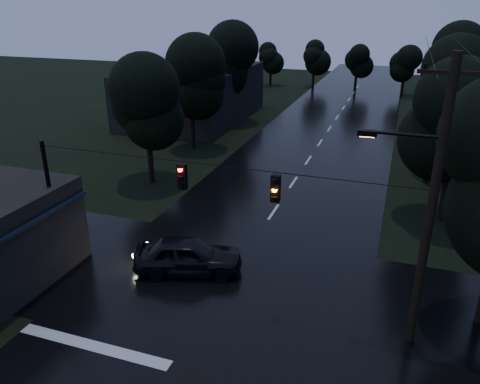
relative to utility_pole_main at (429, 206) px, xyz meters
The scene contains 14 objects.
main_road 21.06m from the utility_pole_main, 111.30° to the left, with size 12.00×120.00×0.02m, color black.
cross_street 9.14m from the utility_pole_main, behind, with size 60.00×9.00×0.02m, color black.
building_far_left 36.15m from the utility_pole_main, 126.44° to the left, with size 10.00×16.00×5.00m, color black.
utility_pole_main is the anchor object (origin of this frame).
utility_pole_far 17.08m from the utility_pole_main, 87.00° to the left, with size 2.00×0.30×7.50m.
anchor_pole_left 15.08m from the utility_pole_main, behind, with size 0.18×0.18×6.00m, color black.
span_signals 6.85m from the utility_pole_main, behind, with size 15.00×0.37×1.12m.
tree_left_a 19.76m from the utility_pole_main, 146.16° to the left, with size 3.92×3.92×8.26m.
tree_left_b 25.50m from the utility_pole_main, 131.84° to the left, with size 4.20×4.20×8.85m.
tree_left_c 33.94m from the utility_pole_main, 121.27° to the left, with size 4.48×4.48×9.44m.
tree_right_a 11.12m from the utility_pole_main, 81.77° to the left, with size 4.20×4.20×8.85m.
tree_right_b 19.14m from the utility_pole_main, 83.42° to the left, with size 4.48×4.48×9.44m.
tree_right_c 29.16m from the utility_pole_main, 84.50° to the left, with size 4.76×4.76×10.03m.
car 10.46m from the utility_pole_main, behind, with size 1.92×4.77×1.62m, color black.
Camera 1 is at (6.20, -3.73, 11.28)m, focal length 35.00 mm.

